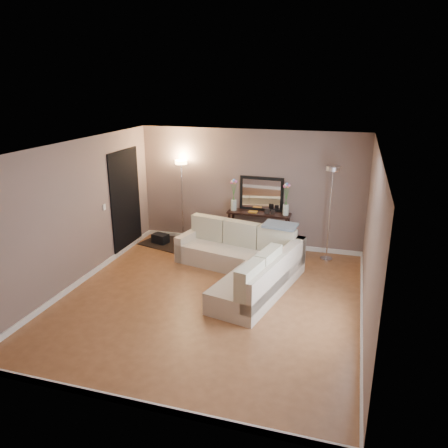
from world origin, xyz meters
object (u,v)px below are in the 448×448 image
(console_table, at_px, (255,228))
(floor_lamp_unlit, at_px, (331,195))
(floor_lamp_lit, at_px, (182,185))
(sectional_sofa, at_px, (244,261))

(console_table, distance_m, floor_lamp_unlit, 1.85)
(floor_lamp_lit, bearing_deg, sectional_sofa, -40.17)
(floor_lamp_lit, relative_size, floor_lamp_unlit, 0.95)
(sectional_sofa, height_order, console_table, sectional_sofa)
(sectional_sofa, bearing_deg, floor_lamp_lit, 139.83)
(console_table, bearing_deg, floor_lamp_unlit, -7.19)
(console_table, height_order, floor_lamp_lit, floor_lamp_lit)
(console_table, bearing_deg, sectional_sofa, -84.24)
(console_table, xyz_separation_m, floor_lamp_lit, (-1.73, 0.06, 0.86))
(sectional_sofa, xyz_separation_m, console_table, (-0.15, 1.53, 0.15))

